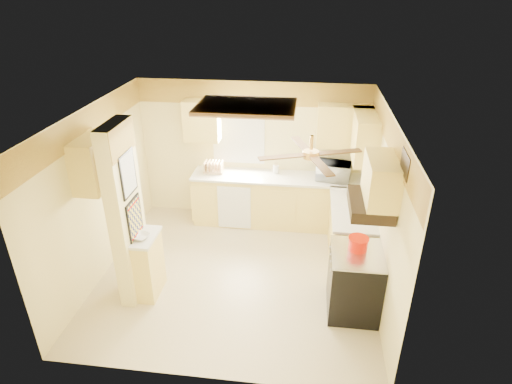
# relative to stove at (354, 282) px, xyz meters

# --- Properties ---
(floor) EXTENTS (4.00, 4.00, 0.00)m
(floor) POSITION_rel_stove_xyz_m (-1.67, 0.55, -0.46)
(floor) COLOR beige
(floor) RESTS_ON ground
(ceiling) EXTENTS (4.00, 4.00, 0.00)m
(ceiling) POSITION_rel_stove_xyz_m (-1.67, 0.55, 2.04)
(ceiling) COLOR white
(ceiling) RESTS_ON wall_back
(wall_back) EXTENTS (4.00, 0.00, 4.00)m
(wall_back) POSITION_rel_stove_xyz_m (-1.67, 2.45, 0.79)
(wall_back) COLOR #F4E295
(wall_back) RESTS_ON floor
(wall_front) EXTENTS (4.00, 0.00, 4.00)m
(wall_front) POSITION_rel_stove_xyz_m (-1.67, -1.35, 0.79)
(wall_front) COLOR #F4E295
(wall_front) RESTS_ON floor
(wall_left) EXTENTS (0.00, 3.80, 3.80)m
(wall_left) POSITION_rel_stove_xyz_m (-3.67, 0.55, 0.79)
(wall_left) COLOR #F4E295
(wall_left) RESTS_ON floor
(wall_right) EXTENTS (0.00, 3.80, 3.80)m
(wall_right) POSITION_rel_stove_xyz_m (0.33, 0.55, 0.79)
(wall_right) COLOR #F4E295
(wall_right) RESTS_ON floor
(wallpaper_border) EXTENTS (4.00, 0.02, 0.40)m
(wallpaper_border) POSITION_rel_stove_xyz_m (-1.67, 2.43, 1.84)
(wallpaper_border) COLOR yellow
(wallpaper_border) RESTS_ON wall_back
(partition_column) EXTENTS (0.20, 0.70, 2.50)m
(partition_column) POSITION_rel_stove_xyz_m (-3.02, 0.00, 0.79)
(partition_column) COLOR #F4E295
(partition_column) RESTS_ON floor
(partition_ledge) EXTENTS (0.25, 0.55, 0.90)m
(partition_ledge) POSITION_rel_stove_xyz_m (-2.80, 0.00, -0.01)
(partition_ledge) COLOR #ECD263
(partition_ledge) RESTS_ON floor
(ledge_top) EXTENTS (0.28, 0.58, 0.04)m
(ledge_top) POSITION_rel_stove_xyz_m (-2.80, 0.00, 0.46)
(ledge_top) COLOR silver
(ledge_top) RESTS_ON partition_ledge
(lower_cabinets_back) EXTENTS (3.00, 0.60, 0.90)m
(lower_cabinets_back) POSITION_rel_stove_xyz_m (-1.17, 2.15, -0.01)
(lower_cabinets_back) COLOR #ECD263
(lower_cabinets_back) RESTS_ON floor
(lower_cabinets_right) EXTENTS (0.60, 1.40, 0.90)m
(lower_cabinets_right) POSITION_rel_stove_xyz_m (0.03, 1.15, -0.01)
(lower_cabinets_right) COLOR #ECD263
(lower_cabinets_right) RESTS_ON floor
(countertop_back) EXTENTS (3.04, 0.64, 0.04)m
(countertop_back) POSITION_rel_stove_xyz_m (-1.17, 2.14, 0.46)
(countertop_back) COLOR silver
(countertop_back) RESTS_ON lower_cabinets_back
(countertop_right) EXTENTS (0.64, 1.44, 0.04)m
(countertop_right) POSITION_rel_stove_xyz_m (0.02, 1.15, 0.46)
(countertop_right) COLOR silver
(countertop_right) RESTS_ON lower_cabinets_right
(dishwasher_panel) EXTENTS (0.58, 0.02, 0.80)m
(dishwasher_panel) POSITION_rel_stove_xyz_m (-1.92, 1.84, -0.03)
(dishwasher_panel) COLOR white
(dishwasher_panel) RESTS_ON lower_cabinets_back
(window) EXTENTS (0.92, 0.02, 1.02)m
(window) POSITION_rel_stove_xyz_m (-1.92, 2.44, 1.09)
(window) COLOR white
(window) RESTS_ON wall_back
(upper_cab_back_left) EXTENTS (0.60, 0.35, 0.70)m
(upper_cab_back_left) POSITION_rel_stove_xyz_m (-2.52, 2.27, 1.39)
(upper_cab_back_left) COLOR #ECD263
(upper_cab_back_left) RESTS_ON wall_back
(upper_cab_back_right) EXTENTS (0.90, 0.35, 0.70)m
(upper_cab_back_right) POSITION_rel_stove_xyz_m (-0.12, 2.27, 1.39)
(upper_cab_back_right) COLOR #ECD263
(upper_cab_back_right) RESTS_ON wall_back
(upper_cab_right) EXTENTS (0.35, 1.00, 0.70)m
(upper_cab_right) POSITION_rel_stove_xyz_m (0.16, 1.80, 1.39)
(upper_cab_right) COLOR #ECD263
(upper_cab_right) RESTS_ON wall_right
(upper_cab_left_wall) EXTENTS (0.35, 0.75, 0.70)m
(upper_cab_left_wall) POSITION_rel_stove_xyz_m (-3.49, 0.30, 1.39)
(upper_cab_left_wall) COLOR #ECD263
(upper_cab_left_wall) RESTS_ON wall_left
(upper_cab_over_stove) EXTENTS (0.35, 0.76, 0.52)m
(upper_cab_over_stove) POSITION_rel_stove_xyz_m (0.16, 0.00, 1.49)
(upper_cab_over_stove) COLOR #ECD263
(upper_cab_over_stove) RESTS_ON wall_right
(stove) EXTENTS (0.68, 0.77, 0.92)m
(stove) POSITION_rel_stove_xyz_m (0.00, 0.00, 0.00)
(stove) COLOR black
(stove) RESTS_ON floor
(range_hood) EXTENTS (0.50, 0.76, 0.14)m
(range_hood) POSITION_rel_stove_xyz_m (0.07, 0.00, 1.16)
(range_hood) COLOR black
(range_hood) RESTS_ON upper_cab_over_stove
(poster_menu) EXTENTS (0.02, 0.42, 0.57)m
(poster_menu) POSITION_rel_stove_xyz_m (-2.91, 0.00, 1.39)
(poster_menu) COLOR black
(poster_menu) RESTS_ON partition_column
(poster_nashville) EXTENTS (0.02, 0.42, 0.57)m
(poster_nashville) POSITION_rel_stove_xyz_m (-2.91, 0.00, 0.74)
(poster_nashville) COLOR black
(poster_nashville) RESTS_ON partition_column
(ceiling_light_panel) EXTENTS (1.35, 0.95, 0.06)m
(ceiling_light_panel) POSITION_rel_stove_xyz_m (-1.57, 1.05, 2.00)
(ceiling_light_panel) COLOR brown
(ceiling_light_panel) RESTS_ON ceiling
(ceiling_fan) EXTENTS (1.15, 1.15, 0.26)m
(ceiling_fan) POSITION_rel_stove_xyz_m (-0.67, -0.15, 1.83)
(ceiling_fan) COLOR gold
(ceiling_fan) RESTS_ON ceiling
(vent_grate) EXTENTS (0.02, 0.40, 0.25)m
(vent_grate) POSITION_rel_stove_xyz_m (0.31, -0.35, 1.84)
(vent_grate) COLOR black
(vent_grate) RESTS_ON wall_right
(microwave) EXTENTS (0.62, 0.47, 0.31)m
(microwave) POSITION_rel_stove_xyz_m (-0.24, 2.13, 0.63)
(microwave) COLOR white
(microwave) RESTS_ON countertop_back
(bowl) EXTENTS (0.29, 0.29, 0.06)m
(bowl) POSITION_rel_stove_xyz_m (-2.83, -0.06, 0.51)
(bowl) COLOR white
(bowl) RESTS_ON ledge_top
(dutch_oven) EXTENTS (0.26, 0.26, 0.17)m
(dutch_oven) POSITION_rel_stove_xyz_m (0.00, 0.08, 0.54)
(dutch_oven) COLOR red
(dutch_oven) RESTS_ON stove
(kettle) EXTENTS (0.17, 0.17, 0.26)m
(kettle) POSITION_rel_stove_xyz_m (0.08, 0.91, 0.60)
(kettle) COLOR silver
(kettle) RESTS_ON countertop_right
(dish_rack) EXTENTS (0.35, 0.26, 0.19)m
(dish_rack) POSITION_rel_stove_xyz_m (-2.34, 2.19, 0.55)
(dish_rack) COLOR tan
(dish_rack) RESTS_ON countertop_back
(utensil_crock) EXTENTS (0.11, 0.11, 0.21)m
(utensil_crock) POSITION_rel_stove_xyz_m (-1.24, 2.29, 0.55)
(utensil_crock) COLOR white
(utensil_crock) RESTS_ON countertop_back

